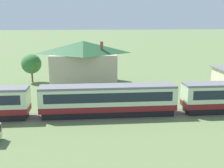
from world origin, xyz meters
TOP-DOWN VIEW (x-y plane):
  - ground_plane at (0.00, 0.00)m, footprint 600.00×600.00m
  - passenger_train at (-12.93, -0.15)m, footprint 98.28×3.06m
  - railway_track at (-12.56, -0.15)m, footprint 160.40×3.60m
  - station_house_dark_green_roof at (-16.65, 19.38)m, footprint 13.82×9.26m
  - yard_tree_0 at (-27.45, 21.92)m, footprint 4.10×4.10m

SIDE VIEW (x-z plane):
  - ground_plane at x=0.00m, z-range 0.00..0.00m
  - railway_track at x=-12.56m, z-range -0.01..0.03m
  - passenger_train at x=-12.93m, z-range 0.23..4.51m
  - yard_tree_0 at x=-27.45m, z-range 0.93..6.91m
  - station_house_dark_green_roof at x=-16.65m, z-range 0.14..8.89m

